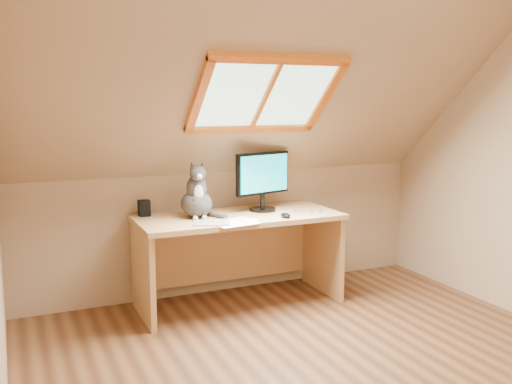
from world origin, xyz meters
TOP-DOWN VIEW (x-y plane):
  - ground at (0.00, 0.00)m, footprint 3.50×3.50m
  - room_shell at (0.00, -0.09)m, footprint 3.52×3.52m
  - desk at (-0.07, 1.45)m, footprint 1.57×0.68m
  - monitor at (0.17, 1.45)m, footprint 0.50×0.21m
  - cat at (-0.39, 1.42)m, footprint 0.26×0.31m
  - desk_speaker at (-0.74, 1.63)m, footprint 0.09×0.09m
  - graphics_tablet at (-0.36, 1.15)m, footprint 0.30×0.26m
  - mouse at (0.21, 1.14)m, footprint 0.07×0.12m
  - papers at (-0.17, 1.12)m, footprint 0.35×0.30m
  - cables at (0.39, 1.26)m, footprint 0.51×0.26m

SIDE VIEW (x-z plane):
  - ground at x=0.00m, z-range 0.00..0.00m
  - desk at x=-0.07m, z-range 0.14..0.85m
  - papers at x=-0.17m, z-range 0.71..0.72m
  - cables at x=0.39m, z-range 0.71..0.72m
  - graphics_tablet at x=-0.36m, z-range 0.71..0.73m
  - mouse at x=0.21m, z-range 0.71..0.75m
  - desk_speaker at x=-0.74m, z-range 0.71..0.84m
  - cat at x=-0.39m, z-range 0.65..1.08m
  - monitor at x=0.17m, z-range 0.75..1.22m
  - room_shell at x=0.00m, z-range 0.23..2.64m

